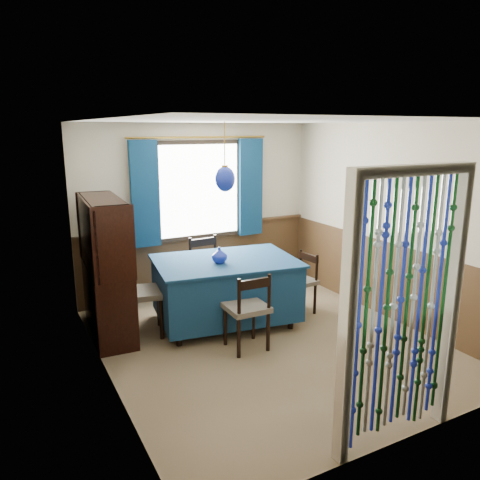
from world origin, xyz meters
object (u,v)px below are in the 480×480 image
pendant_lamp (225,179)px  vase_table (219,256)px  vase_sideboard (105,255)px  chair_near (248,309)px  chair_right (300,281)px  chair_left (140,294)px  chair_far (208,269)px  bowl_shelf (115,246)px  sideboard (107,287)px  dining_table (226,287)px

pendant_lamp → vase_table: size_ratio=4.55×
vase_table → vase_sideboard: (-1.20, 0.75, -0.01)m
chair_near → vase_table: vase_table is taller
chair_right → chair_left: bearing=76.3°
chair_far → bowl_shelf: 1.68m
sideboard → vase_table: (1.26, -0.47, 0.35)m
vase_sideboard → dining_table: bearing=-26.6°
chair_left → chair_near: bearing=58.3°
chair_far → bowl_shelf: bearing=22.3°
chair_near → chair_left: 1.33m
pendant_lamp → bowl_shelf: (-1.32, 0.07, -0.68)m
sideboard → chair_left: bearing=-28.6°
chair_far → pendant_lamp: size_ratio=1.16×
chair_far → vase_sideboard: (-1.41, -0.06, 0.41)m
dining_table → bowl_shelf: bearing=-174.7°
chair_far → bowl_shelf: bowl_shelf is taller
dining_table → pendant_lamp: 1.36m
dining_table → vase_table: (-0.12, -0.09, 0.45)m
dining_table → vase_table: 0.47m
chair_right → dining_table: bearing=77.2°
chair_near → bowl_shelf: 1.63m
dining_table → chair_far: chair_far is taller
chair_far → chair_left: (-1.13, -0.54, 0.01)m
chair_left → vase_sideboard: (-0.28, 0.49, 0.40)m
dining_table → chair_near: size_ratio=2.10×
dining_table → chair_right: (1.04, -0.14, -0.04)m
chair_left → bowl_shelf: size_ratio=5.03×
vase_table → chair_near: bearing=-88.6°
chair_near → sideboard: size_ratio=0.54×
chair_far → vase_table: vase_table is taller
chair_near → chair_left: size_ratio=0.93×
chair_far → chair_right: 1.29m
dining_table → pendant_lamp: (-0.00, 0.00, 1.36)m
sideboard → pendant_lamp: (1.38, -0.39, 1.26)m
vase_table → bowl_shelf: (-1.20, 0.16, 0.23)m
chair_right → vase_table: vase_table is taller
chair_right → sideboard: bearing=72.6°
pendant_lamp → bowl_shelf: size_ratio=4.23×
chair_right → vase_table: (-1.17, 0.05, 0.49)m
chair_left → pendant_lamp: bearing=94.1°
dining_table → vase_table: size_ratio=10.50×
sideboard → vase_table: sideboard is taller
chair_right → pendant_lamp: bearing=77.2°
vase_sideboard → chair_far: bearing=2.3°
chair_far → vase_table: bearing=73.2°
sideboard → vase_table: 1.39m
chair_far → pendant_lamp: (-0.08, -0.72, 1.33)m
chair_near → chair_far: size_ratio=0.95×
bowl_shelf → vase_sideboard: bowl_shelf is taller
pendant_lamp → vase_sideboard: pendant_lamp is taller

